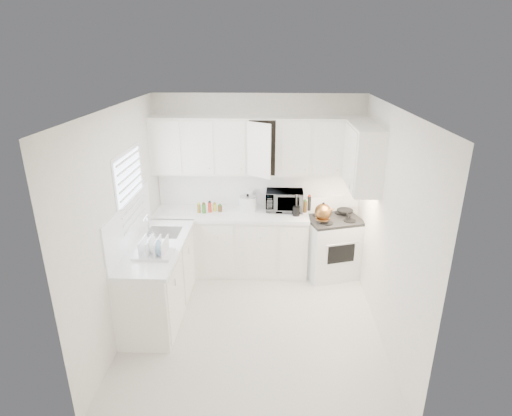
# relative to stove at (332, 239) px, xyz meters

# --- Properties ---
(floor) EXTENTS (3.20, 3.20, 0.00)m
(floor) POSITION_rel_stove_xyz_m (-1.09, -1.26, -0.57)
(floor) COLOR silver
(floor) RESTS_ON ground
(ceiling) EXTENTS (3.20, 3.20, 0.00)m
(ceiling) POSITION_rel_stove_xyz_m (-1.09, -1.26, 2.03)
(ceiling) COLOR white
(ceiling) RESTS_ON ground
(wall_back) EXTENTS (3.00, 0.00, 3.00)m
(wall_back) POSITION_rel_stove_xyz_m (-1.09, 0.34, 0.73)
(wall_back) COLOR white
(wall_back) RESTS_ON ground
(wall_front) EXTENTS (3.00, 0.00, 3.00)m
(wall_front) POSITION_rel_stove_xyz_m (-1.09, -2.86, 0.73)
(wall_front) COLOR white
(wall_front) RESTS_ON ground
(wall_left) EXTENTS (0.00, 3.20, 3.20)m
(wall_left) POSITION_rel_stove_xyz_m (-2.59, -1.26, 0.73)
(wall_left) COLOR white
(wall_left) RESTS_ON ground
(wall_right) EXTENTS (0.00, 3.20, 3.20)m
(wall_right) POSITION_rel_stove_xyz_m (0.41, -1.26, 0.73)
(wall_right) COLOR white
(wall_right) RESTS_ON ground
(window_blinds) EXTENTS (0.06, 0.96, 1.06)m
(window_blinds) POSITION_rel_stove_xyz_m (-2.57, -0.91, 0.98)
(window_blinds) COLOR white
(window_blinds) RESTS_ON wall_left
(lower_cabinets_back) EXTENTS (2.22, 0.60, 0.90)m
(lower_cabinets_back) POSITION_rel_stove_xyz_m (-1.48, 0.04, -0.12)
(lower_cabinets_back) COLOR white
(lower_cabinets_back) RESTS_ON floor
(lower_cabinets_left) EXTENTS (0.60, 1.60, 0.90)m
(lower_cabinets_left) POSITION_rel_stove_xyz_m (-2.29, -1.06, -0.12)
(lower_cabinets_left) COLOR white
(lower_cabinets_left) RESTS_ON floor
(countertop_back) EXTENTS (2.24, 0.64, 0.05)m
(countertop_back) POSITION_rel_stove_xyz_m (-1.48, 0.03, 0.35)
(countertop_back) COLOR white
(countertop_back) RESTS_ON lower_cabinets_back
(countertop_left) EXTENTS (0.64, 1.62, 0.05)m
(countertop_left) POSITION_rel_stove_xyz_m (-2.28, -1.06, 0.35)
(countertop_left) COLOR white
(countertop_left) RESTS_ON lower_cabinets_left
(backsplash_back) EXTENTS (2.98, 0.02, 0.55)m
(backsplash_back) POSITION_rel_stove_xyz_m (-1.09, 0.33, 0.65)
(backsplash_back) COLOR white
(backsplash_back) RESTS_ON wall_back
(backsplash_left) EXTENTS (0.02, 1.60, 0.55)m
(backsplash_left) POSITION_rel_stove_xyz_m (-2.58, -1.06, 0.65)
(backsplash_left) COLOR white
(backsplash_left) RESTS_ON wall_left
(upper_cabinets_back) EXTENTS (3.00, 0.33, 0.80)m
(upper_cabinets_back) POSITION_rel_stove_xyz_m (-1.09, 0.18, 0.93)
(upper_cabinets_back) COLOR white
(upper_cabinets_back) RESTS_ON wall_back
(upper_cabinets_right) EXTENTS (0.33, 0.90, 0.80)m
(upper_cabinets_right) POSITION_rel_stove_xyz_m (0.24, -0.44, 0.93)
(upper_cabinets_right) COLOR white
(upper_cabinets_right) RESTS_ON wall_right
(sink) EXTENTS (0.42, 0.38, 0.30)m
(sink) POSITION_rel_stove_xyz_m (-2.28, -0.71, 0.50)
(sink) COLOR gray
(sink) RESTS_ON countertop_left
(stove) EXTENTS (0.89, 0.81, 1.15)m
(stove) POSITION_rel_stove_xyz_m (0.00, 0.00, 0.00)
(stove) COLOR white
(stove) RESTS_ON floor
(tea_kettle) EXTENTS (0.35, 0.31, 0.27)m
(tea_kettle) POSITION_rel_stove_xyz_m (-0.18, -0.16, 0.50)
(tea_kettle) COLOR brown
(tea_kettle) RESTS_ON stove
(frying_pan) EXTENTS (0.27, 0.42, 0.04)m
(frying_pan) POSITION_rel_stove_xyz_m (0.18, 0.16, 0.39)
(frying_pan) COLOR black
(frying_pan) RESTS_ON stove
(microwave) EXTENTS (0.54, 0.31, 0.36)m
(microwave) POSITION_rel_stove_xyz_m (-0.71, 0.17, 0.56)
(microwave) COLOR gray
(microwave) RESTS_ON countertop_back
(rice_cooker) EXTENTS (0.27, 0.27, 0.25)m
(rice_cooker) POSITION_rel_stove_xyz_m (-1.24, 0.13, 0.50)
(rice_cooker) COLOR white
(rice_cooker) RESTS_ON countertop_back
(paper_towel) EXTENTS (0.12, 0.12, 0.27)m
(paper_towel) POSITION_rel_stove_xyz_m (-1.21, 0.26, 0.51)
(paper_towel) COLOR white
(paper_towel) RESTS_ON countertop_back
(utensil_crock) EXTENTS (0.12, 0.12, 0.33)m
(utensil_crock) POSITION_rel_stove_xyz_m (-0.54, -0.05, 0.54)
(utensil_crock) COLOR black
(utensil_crock) RESTS_ON countertop_back
(dish_rack) EXTENTS (0.44, 0.33, 0.24)m
(dish_rack) POSITION_rel_stove_xyz_m (-2.24, -1.34, 0.49)
(dish_rack) COLOR white
(dish_rack) RESTS_ON countertop_left
(spice_left_0) EXTENTS (0.06, 0.06, 0.13)m
(spice_left_0) POSITION_rel_stove_xyz_m (-1.94, 0.16, 0.44)
(spice_left_0) COLOR olive
(spice_left_0) RESTS_ON countertop_back
(spice_left_1) EXTENTS (0.06, 0.06, 0.13)m
(spice_left_1) POSITION_rel_stove_xyz_m (-1.87, 0.07, 0.44)
(spice_left_1) COLOR #397125
(spice_left_1) RESTS_ON countertop_back
(spice_left_2) EXTENTS (0.06, 0.06, 0.13)m
(spice_left_2) POSITION_rel_stove_xyz_m (-1.79, 0.16, 0.44)
(spice_left_2) COLOR red
(spice_left_2) RESTS_ON countertop_back
(spice_left_3) EXTENTS (0.06, 0.06, 0.13)m
(spice_left_3) POSITION_rel_stove_xyz_m (-1.72, 0.07, 0.44)
(spice_left_3) COLOR yellow
(spice_left_3) RESTS_ON countertop_back
(spice_left_4) EXTENTS (0.06, 0.06, 0.13)m
(spice_left_4) POSITION_rel_stove_xyz_m (-1.64, 0.16, 0.44)
(spice_left_4) COLOR #553B18
(spice_left_4) RESTS_ON countertop_back
(sauce_right_0) EXTENTS (0.06, 0.06, 0.19)m
(sauce_right_0) POSITION_rel_stove_xyz_m (-0.51, 0.20, 0.47)
(sauce_right_0) COLOR red
(sauce_right_0) RESTS_ON countertop_back
(sauce_right_1) EXTENTS (0.06, 0.06, 0.19)m
(sauce_right_1) POSITION_rel_stove_xyz_m (-0.46, 0.14, 0.47)
(sauce_right_1) COLOR yellow
(sauce_right_1) RESTS_ON countertop_back
(sauce_right_2) EXTENTS (0.06, 0.06, 0.19)m
(sauce_right_2) POSITION_rel_stove_xyz_m (-0.40, 0.20, 0.47)
(sauce_right_2) COLOR #553B18
(sauce_right_2) RESTS_ON countertop_back
(sauce_right_3) EXTENTS (0.06, 0.06, 0.19)m
(sauce_right_3) POSITION_rel_stove_xyz_m (-0.35, 0.14, 0.47)
(sauce_right_3) COLOR black
(sauce_right_3) RESTS_ON countertop_back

